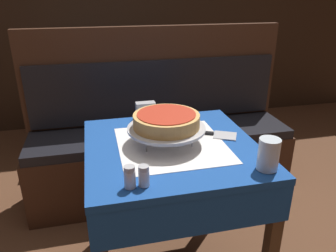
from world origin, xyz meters
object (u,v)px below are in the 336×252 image
Objects in this scene: dining_table_front at (172,167)px; water_glass_near at (268,154)px; pizza_pan_stand at (166,129)px; salt_shaker at (130,177)px; dining_table_rear at (92,77)px; booth_bench at (160,147)px; napkin_holder at (146,111)px; deep_dish_pizza at (166,120)px; pizza_server at (211,134)px; pepper_shaker at (144,176)px; condiment_caddy at (83,63)px.

dining_table_front is 6.09× the size of water_glass_near.
pizza_pan_stand is 4.18× the size of salt_shaker.
dining_table_rear is 6.07× the size of water_glass_near.
salt_shaker is at bearing -107.13° from booth_bench.
napkin_holder is at bearing 100.21° from dining_table_front.
booth_bench reaches higher than deep_dish_pizza.
booth_bench reaches higher than pizza_server.
napkin_holder is at bearing 97.16° from pizza_pan_stand.
pepper_shaker is at bearing -116.03° from deep_dish_pizza.
water_glass_near is (0.32, -0.30, -0.05)m from deep_dish_pizza.
condiment_caddy is (-0.58, 1.59, 0.03)m from pizza_server.
booth_bench is at bearing 97.16° from pizza_server.
pepper_shaker is (-0.28, -1.07, 0.44)m from booth_bench.
salt_shaker is 0.64m from napkin_holder.
booth_bench is (0.43, -0.94, -0.30)m from dining_table_rear.
dining_table_front is 0.37m from napkin_holder.
salt_shaker is 0.82× the size of napkin_holder.
napkin_holder is at bearing 79.82° from pepper_shaker.
dining_table_front is 1.00× the size of dining_table_rear.
deep_dish_pizza is at bearing 135.00° from pizza_pan_stand.
dining_table_rear is at bearing 100.50° from napkin_holder.
pizza_pan_stand is at bearing -168.76° from pizza_server.
condiment_caddy is (-0.36, 1.64, -0.07)m from deep_dish_pizza.
pepper_shaker is (0.05, -0.00, -0.00)m from salt_shaker.
water_glass_near is at bearing -70.65° from condiment_caddy.
pepper_shaker is (-0.17, -0.29, 0.15)m from dining_table_front.
salt_shaker is (-0.52, -0.01, -0.02)m from water_glass_near.
water_glass_near reaches higher than salt_shaker.
booth_bench is at bearing 75.26° from pepper_shaker.
condiment_caddy reaches higher than salt_shaker.
dining_table_front is at bearing -98.16° from booth_bench.
water_glass_near is 1.52× the size of salt_shaker.
pizza_server is (0.22, 0.04, -0.11)m from deep_dish_pizza.
salt_shaker reaches higher than pizza_pan_stand.
condiment_caddy is (-0.68, 1.94, -0.02)m from water_glass_near.
booth_bench is at bearing -65.41° from dining_table_rear.
deep_dish_pizza is (-0.13, -0.77, 0.52)m from booth_bench.
pizza_server is at bearing -69.89° from condiment_caddy.
water_glass_near is at bearing 0.61° from salt_shaker.
dining_table_rear is 0.42× the size of booth_bench.
water_glass_near reaches higher than napkin_holder.
napkin_holder is (-0.04, 0.31, -0.02)m from pizza_pan_stand.
pizza_pan_stand is 4.45× the size of pepper_shaker.
salt_shaker is at bearing -122.84° from deep_dish_pizza.
water_glass_near reaches higher than dining_table_front.
salt_shaker is 0.45× the size of condiment_caddy.
booth_bench is 9.80× the size of condiment_caddy.
pizza_pan_stand is at bearing 63.97° from pepper_shaker.
dining_table_rear is 1.74m from deep_dish_pizza.
pepper_shaker is (-0.15, -0.31, -0.07)m from deep_dish_pizza.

